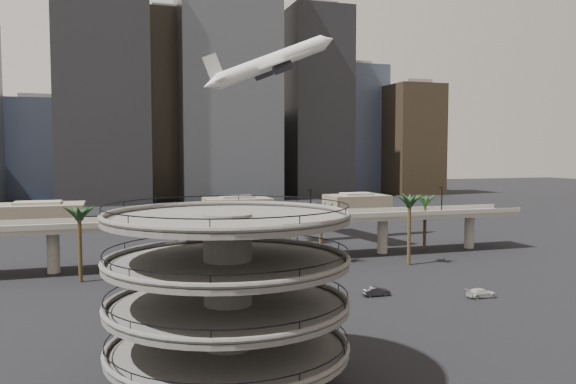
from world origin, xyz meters
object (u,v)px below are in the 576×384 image
object	(u,v)px
car_c	(481,293)
car_b	(376,291)
parking_ramp	(228,284)
overpass	(233,226)
car_a	(317,323)
airborne_jet	(271,63)

from	to	relation	value
car_c	car_b	bearing A→B (deg)	71.72
parking_ramp	car_b	world-z (taller)	parking_ramp
overpass	car_a	bearing A→B (deg)	-88.73
parking_ramp	car_b	size ratio (longest dim) A/B	5.28
overpass	car_c	distance (m)	48.94
overpass	car_c	size ratio (longest dim) A/B	27.87
car_b	car_c	distance (m)	15.71
car_a	overpass	bearing A→B (deg)	-11.56
car_a	car_b	xyz separation A→B (m)	(14.26, 12.15, -0.07)
airborne_jet	car_c	xyz separation A→B (m)	(16.59, -56.66, -41.97)
parking_ramp	car_a	size ratio (longest dim) A/B	4.95
parking_ramp	overpass	distance (m)	60.46
parking_ramp	car_c	xyz separation A→B (m)	(42.93, 20.85, -9.16)
parking_ramp	airborne_jet	distance (m)	88.20
car_b	car_c	world-z (taller)	car_b
parking_ramp	overpass	size ratio (longest dim) A/B	0.17
parking_ramp	airborne_jet	xyz separation A→B (m)	(26.33, 77.51, 32.81)
overpass	car_b	size ratio (longest dim) A/B	30.92
parking_ramp	car_a	distance (m)	21.95
overpass	airborne_jet	distance (m)	42.04
car_a	car_b	distance (m)	18.73
parking_ramp	car_c	distance (m)	48.60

